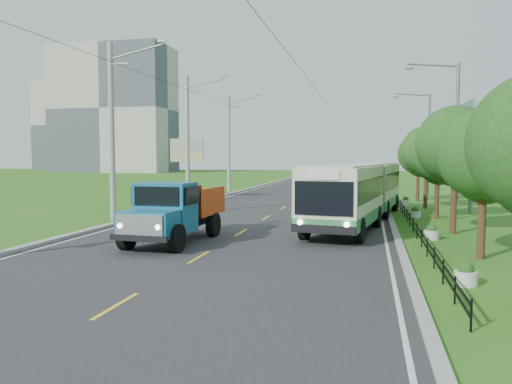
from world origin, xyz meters
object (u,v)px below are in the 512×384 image
(pole_near, at_px, (112,131))
(bus, at_px, (359,188))
(tree_third, at_px, (456,149))
(tree_back, at_px, (419,156))
(planter_near, at_px, (431,233))
(planter_mid, at_px, (415,213))
(streetlight_mid, at_px, (454,135))
(billboard_right, at_px, (465,132))
(pole_far, at_px, (229,143))
(tree_fifth, at_px, (427,154))
(dump_truck, at_px, (175,208))
(planter_front, at_px, (466,275))
(pole_mid, at_px, (188,138))
(tree_fourth, at_px, (439,157))
(planter_far, at_px, (406,201))
(billboard_left, at_px, (187,154))
(tree_second, at_px, (484,159))
(streetlight_far, at_px, (427,142))

(pole_near, bearing_deg, bus, 8.49)
(tree_third, height_order, tree_back, tree_third)
(planter_near, height_order, planter_mid, same)
(streetlight_mid, relative_size, billboard_right, 1.24)
(pole_far, height_order, bus, pole_far)
(tree_fifth, xyz_separation_m, dump_truck, (-11.91, -17.32, -2.39))
(tree_third, xyz_separation_m, tree_back, (-0.00, 18.00, -0.33))
(planter_front, xyz_separation_m, billboard_right, (3.70, 22.00, 5.06))
(pole_mid, xyz_separation_m, tree_fourth, (18.12, -6.86, -1.51))
(planter_far, bearing_deg, planter_mid, -90.00)
(planter_near, xyz_separation_m, dump_truck, (-10.66, -3.18, 1.17))
(planter_near, xyz_separation_m, billboard_left, (-18.10, 18.00, 3.58))
(pole_mid, distance_m, tree_back, 18.89)
(planter_near, relative_size, billboard_left, 0.13)
(pole_mid, xyz_separation_m, tree_fifth, (18.12, -0.86, -1.24))
(planter_near, bearing_deg, pole_mid, 138.35)
(planter_mid, bearing_deg, pole_near, -163.48)
(tree_fourth, relative_size, streetlight_mid, 0.60)
(tree_fifth, height_order, planter_front, tree_fifth)
(pole_mid, xyz_separation_m, tree_third, (18.12, -12.86, -1.11))
(pole_far, bearing_deg, tree_back, -20.74)
(tree_fourth, distance_m, planter_front, 16.52)
(planter_near, height_order, billboard_left, billboard_left)
(pole_mid, height_order, planter_near, pole_mid)
(tree_back, distance_m, billboard_left, 19.48)
(bus, bearing_deg, tree_fourth, 43.54)
(billboard_left, bearing_deg, bus, -41.03)
(pole_far, relative_size, planter_mid, 14.93)
(tree_fifth, xyz_separation_m, planter_near, (-1.26, -14.14, -3.57))
(planter_near, distance_m, planter_far, 16.00)
(tree_fourth, distance_m, bus, 5.69)
(pole_mid, relative_size, bus, 0.61)
(tree_second, distance_m, streetlight_mid, 11.97)
(planter_mid, bearing_deg, pole_far, 131.59)
(tree_back, bearing_deg, tree_second, -90.00)
(pole_near, relative_size, pole_far, 1.00)
(planter_mid, xyz_separation_m, planter_far, (0.00, 8.00, 0.00))
(streetlight_far, xyz_separation_m, bus, (-5.25, -16.96, -3.01))
(pole_near, height_order, streetlight_mid, pole_near)
(billboard_right, bearing_deg, streetlight_far, 101.71)
(streetlight_far, relative_size, billboard_left, 1.74)
(tree_fifth, bearing_deg, planter_far, 124.05)
(tree_second, xyz_separation_m, streetlight_far, (0.79, 25.86, 1.38))
(tree_third, bearing_deg, tree_fifth, 90.00)
(dump_truck, bearing_deg, tree_third, 26.81)
(billboard_right, relative_size, dump_truck, 1.17)
(pole_mid, distance_m, planter_far, 17.56)
(billboard_right, height_order, dump_truck, billboard_right)
(pole_far, distance_m, bus, 26.06)
(billboard_right, bearing_deg, planter_near, -104.80)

